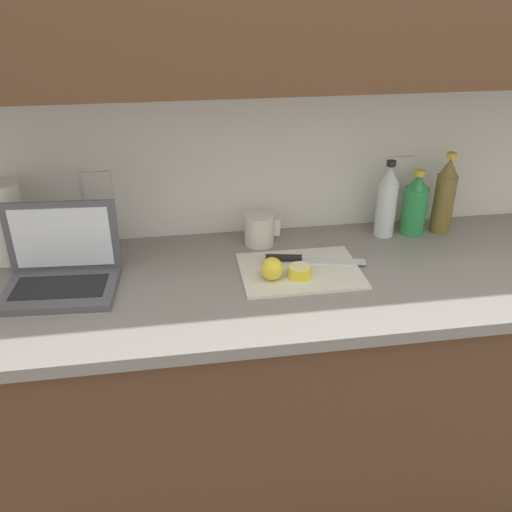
% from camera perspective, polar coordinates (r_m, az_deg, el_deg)
% --- Properties ---
extents(ground_plane, '(12.00, 12.00, 0.00)m').
position_cam_1_polar(ground_plane, '(2.23, 8.74, -22.24)').
color(ground_plane, '#564C47').
rests_on(ground_plane, ground).
extents(wall_back, '(5.20, 0.38, 2.60)m').
position_cam_1_polar(wall_back, '(1.70, 10.11, 22.56)').
color(wall_back, white).
rests_on(wall_back, ground_plane).
extents(counter_unit, '(2.38, 0.65, 0.91)m').
position_cam_1_polar(counter_unit, '(1.91, 10.30, -13.06)').
color(counter_unit, brown).
rests_on(counter_unit, ground_plane).
extents(laptop, '(0.32, 0.24, 0.23)m').
position_cam_1_polar(laptop, '(1.61, -19.81, -1.17)').
color(laptop, '#515156').
rests_on(laptop, counter_unit).
extents(cutting_board, '(0.35, 0.26, 0.01)m').
position_cam_1_polar(cutting_board, '(1.62, 4.66, -1.55)').
color(cutting_board, silver).
rests_on(cutting_board, counter_unit).
extents(knife, '(0.30, 0.09, 0.02)m').
position_cam_1_polar(knife, '(1.65, 4.42, -0.29)').
color(knife, silver).
rests_on(knife, cutting_board).
extents(lemon_half_cut, '(0.07, 0.07, 0.04)m').
position_cam_1_polar(lemon_half_cut, '(1.57, 4.59, -1.64)').
color(lemon_half_cut, yellow).
rests_on(lemon_half_cut, cutting_board).
extents(lemon_whole_beside, '(0.07, 0.07, 0.07)m').
position_cam_1_polar(lemon_whole_beside, '(1.54, 1.67, -1.35)').
color(lemon_whole_beside, yellow).
rests_on(lemon_whole_beside, cutting_board).
extents(bottle_green_soda, '(0.07, 0.07, 0.28)m').
position_cam_1_polar(bottle_green_soda, '(1.93, 19.23, 5.96)').
color(bottle_green_soda, olive).
rests_on(bottle_green_soda, counter_unit).
extents(bottle_oil_tall, '(0.08, 0.08, 0.22)m').
position_cam_1_polar(bottle_oil_tall, '(1.89, 16.36, 5.16)').
color(bottle_oil_tall, '#2D934C').
rests_on(bottle_oil_tall, counter_unit).
extents(bottle_water_clear, '(0.07, 0.07, 0.26)m').
position_cam_1_polar(bottle_water_clear, '(1.85, 13.60, 5.55)').
color(bottle_water_clear, silver).
rests_on(bottle_water_clear, counter_unit).
extents(measuring_cup, '(0.12, 0.10, 0.10)m').
position_cam_1_polar(measuring_cup, '(1.76, 0.37, 2.79)').
color(measuring_cup, silver).
rests_on(measuring_cup, counter_unit).
extents(paper_towel_roll, '(0.12, 0.12, 0.25)m').
position_cam_1_polar(paper_towel_roll, '(1.80, -24.91, 3.23)').
color(paper_towel_roll, white).
rests_on(paper_towel_roll, counter_unit).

